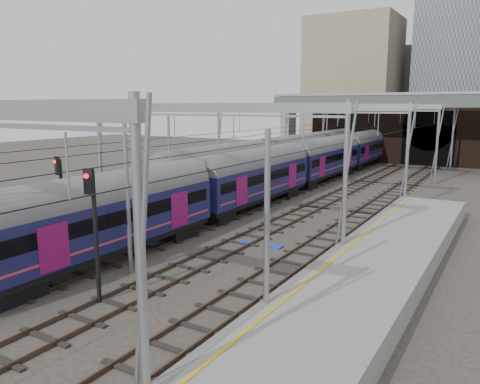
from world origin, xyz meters
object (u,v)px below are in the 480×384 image
Objects in this scene: train_second at (294,155)px; signal_near_left at (61,193)px; train_main at (295,166)px; signal_near_centre at (94,221)px.

signal_near_left is at bearing -88.23° from train_second.
train_second is 31.41m from signal_near_left.
train_main is at bearing -65.45° from train_second.
signal_near_left reaches higher than train_second.
signal_near_centre is (7.32, -34.92, 0.96)m from train_second.
train_main is 22.84m from signal_near_left.
signal_near_centre reaches higher than train_main.
signal_near_centre reaches higher than train_second.
train_second is at bearing 114.55° from train_main.
train_main is 1.31× the size of train_second.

